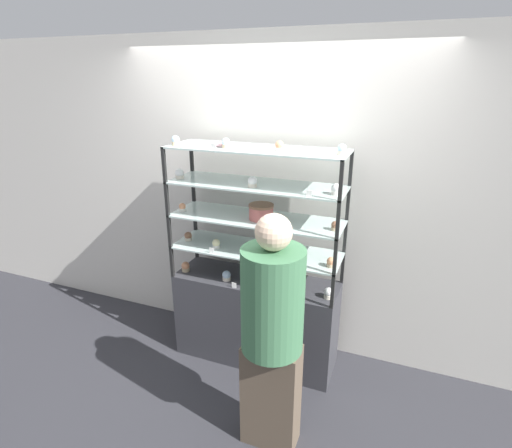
% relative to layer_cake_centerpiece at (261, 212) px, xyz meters
% --- Properties ---
extents(ground_plane, '(20.00, 20.00, 0.00)m').
position_rel_layer_cake_centerpiece_xyz_m(ground_plane, '(-0.05, 0.02, -1.32)').
color(ground_plane, '#2D2D33').
extents(back_wall, '(8.00, 0.05, 2.60)m').
position_rel_layer_cake_centerpiece_xyz_m(back_wall, '(-0.05, 0.37, -0.02)').
color(back_wall, silver).
rests_on(back_wall, ground_plane).
extents(display_base, '(1.32, 0.42, 0.74)m').
position_rel_layer_cake_centerpiece_xyz_m(display_base, '(-0.05, 0.02, -0.95)').
color(display_base, '#333338').
rests_on(display_base, ground_plane).
extents(display_riser_lower, '(1.32, 0.42, 0.26)m').
position_rel_layer_cake_centerpiece_xyz_m(display_riser_lower, '(-0.05, 0.02, -0.34)').
color(display_riser_lower, black).
rests_on(display_riser_lower, display_base).
extents(display_riser_middle, '(1.32, 0.42, 0.26)m').
position_rel_layer_cake_centerpiece_xyz_m(display_riser_middle, '(-0.05, 0.02, -0.07)').
color(display_riser_middle, black).
rests_on(display_riser_middle, display_riser_lower).
extents(display_riser_upper, '(1.32, 0.42, 0.26)m').
position_rel_layer_cake_centerpiece_xyz_m(display_riser_upper, '(-0.05, 0.02, 0.19)').
color(display_riser_upper, black).
rests_on(display_riser_upper, display_riser_middle).
extents(display_riser_top, '(1.32, 0.42, 0.26)m').
position_rel_layer_cake_centerpiece_xyz_m(display_riser_top, '(-0.05, 0.02, 0.45)').
color(display_riser_top, black).
rests_on(display_riser_top, display_riser_upper).
extents(layer_cake_centerpiece, '(0.19, 0.19, 0.11)m').
position_rel_layer_cake_centerpiece_xyz_m(layer_cake_centerpiece, '(0.00, 0.00, 0.00)').
color(layer_cake_centerpiece, '#C66660').
rests_on(layer_cake_centerpiece, display_riser_middle).
extents(sheet_cake_frosted, '(0.25, 0.17, 0.07)m').
position_rel_layer_cake_centerpiece_xyz_m(sheet_cake_frosted, '(0.15, 0.03, -0.55)').
color(sheet_cake_frosted, '#DBBC84').
rests_on(sheet_cake_frosted, display_base).
extents(cupcake_0, '(0.07, 0.07, 0.08)m').
position_rel_layer_cake_centerpiece_xyz_m(cupcake_0, '(-0.65, -0.06, -0.54)').
color(cupcake_0, '#CCB28C').
rests_on(cupcake_0, display_base).
extents(cupcake_1, '(0.07, 0.07, 0.08)m').
position_rel_layer_cake_centerpiece_xyz_m(cupcake_1, '(-0.26, -0.08, -0.54)').
color(cupcake_1, beige).
rests_on(cupcake_1, display_base).
extents(cupcake_2, '(0.07, 0.07, 0.08)m').
position_rel_layer_cake_centerpiece_xyz_m(cupcake_2, '(0.55, -0.06, -0.54)').
color(cupcake_2, beige).
rests_on(cupcake_2, display_base).
extents(price_tag_0, '(0.04, 0.00, 0.04)m').
position_rel_layer_cake_centerpiece_xyz_m(price_tag_0, '(-0.15, -0.17, -0.56)').
color(price_tag_0, white).
rests_on(price_tag_0, display_base).
extents(cupcake_3, '(0.06, 0.06, 0.07)m').
position_rel_layer_cake_centerpiece_xyz_m(cupcake_3, '(-0.63, -0.02, -0.29)').
color(cupcake_3, beige).
rests_on(cupcake_3, display_riser_lower).
extents(cupcake_4, '(0.06, 0.06, 0.07)m').
position_rel_layer_cake_centerpiece_xyz_m(cupcake_4, '(-0.35, -0.07, -0.29)').
color(cupcake_4, white).
rests_on(cupcake_4, display_riser_lower).
extents(cupcake_5, '(0.06, 0.06, 0.07)m').
position_rel_layer_cake_centerpiece_xyz_m(cupcake_5, '(-0.06, -0.02, -0.29)').
color(cupcake_5, '#CCB28C').
rests_on(cupcake_5, display_riser_lower).
extents(cupcake_6, '(0.06, 0.06, 0.07)m').
position_rel_layer_cake_centerpiece_xyz_m(cupcake_6, '(0.24, -0.02, -0.29)').
color(cupcake_6, '#CCB28C').
rests_on(cupcake_6, display_riser_lower).
extents(cupcake_7, '(0.06, 0.06, 0.07)m').
position_rel_layer_cake_centerpiece_xyz_m(cupcake_7, '(0.56, -0.07, -0.29)').
color(cupcake_7, '#CCB28C').
rests_on(cupcake_7, display_riser_lower).
extents(price_tag_1, '(0.04, 0.00, 0.04)m').
position_rel_layer_cake_centerpiece_xyz_m(price_tag_1, '(-0.34, -0.17, -0.30)').
color(price_tag_1, white).
rests_on(price_tag_1, display_riser_lower).
extents(cupcake_8, '(0.05, 0.05, 0.07)m').
position_rel_layer_cake_centerpiece_xyz_m(cupcake_8, '(-0.64, -0.05, -0.03)').
color(cupcake_8, white).
rests_on(cupcake_8, display_riser_middle).
extents(cupcake_9, '(0.05, 0.05, 0.07)m').
position_rel_layer_cake_centerpiece_xyz_m(cupcake_9, '(0.56, -0.03, -0.03)').
color(cupcake_9, '#CCB28C').
rests_on(cupcake_9, display_riser_middle).
extents(price_tag_2, '(0.04, 0.00, 0.04)m').
position_rel_layer_cake_centerpiece_xyz_m(price_tag_2, '(0.24, -0.17, -0.04)').
color(price_tag_2, white).
rests_on(price_tag_2, display_riser_middle).
extents(cupcake_10, '(0.07, 0.07, 0.08)m').
position_rel_layer_cake_centerpiece_xyz_m(cupcake_10, '(-0.66, -0.05, 0.24)').
color(cupcake_10, beige).
rests_on(cupcake_10, display_riser_upper).
extents(cupcake_11, '(0.07, 0.07, 0.08)m').
position_rel_layer_cake_centerpiece_xyz_m(cupcake_11, '(-0.04, -0.08, 0.24)').
color(cupcake_11, beige).
rests_on(cupcake_11, display_riser_upper).
extents(cupcake_12, '(0.07, 0.07, 0.08)m').
position_rel_layer_cake_centerpiece_xyz_m(cupcake_12, '(0.55, -0.06, 0.24)').
color(cupcake_12, white).
rests_on(cupcake_12, display_riser_upper).
extents(price_tag_3, '(0.04, 0.00, 0.04)m').
position_rel_layer_cake_centerpiece_xyz_m(price_tag_3, '(0.40, -0.17, 0.23)').
color(price_tag_3, white).
rests_on(price_tag_3, display_riser_upper).
extents(cupcake_13, '(0.06, 0.06, 0.07)m').
position_rel_layer_cake_centerpiece_xyz_m(cupcake_13, '(-0.64, -0.09, 0.50)').
color(cupcake_13, '#CCB28C').
rests_on(cupcake_13, display_riser_top).
extents(cupcake_14, '(0.06, 0.06, 0.07)m').
position_rel_layer_cake_centerpiece_xyz_m(cupcake_14, '(-0.25, -0.06, 0.50)').
color(cupcake_14, '#CCB28C').
rests_on(cupcake_14, display_riser_top).
extents(cupcake_15, '(0.06, 0.06, 0.07)m').
position_rel_layer_cake_centerpiece_xyz_m(cupcake_15, '(0.15, -0.05, 0.50)').
color(cupcake_15, white).
rests_on(cupcake_15, display_riser_top).
extents(cupcake_16, '(0.06, 0.06, 0.07)m').
position_rel_layer_cake_centerpiece_xyz_m(cupcake_16, '(0.56, -0.02, 0.50)').
color(cupcake_16, beige).
rests_on(cupcake_16, display_riser_top).
extents(price_tag_4, '(0.04, 0.00, 0.04)m').
position_rel_layer_cake_centerpiece_xyz_m(price_tag_4, '(-0.29, -0.17, 0.49)').
color(price_tag_4, white).
rests_on(price_tag_4, display_riser_top).
extents(donut_glazed, '(0.12, 0.12, 0.03)m').
position_rel_layer_cake_centerpiece_xyz_m(donut_glazed, '(-0.31, 0.00, 0.48)').
color(donut_glazed, '#EFB2BC').
rests_on(donut_glazed, display_riser_top).
extents(customer_figure, '(0.37, 0.37, 1.59)m').
position_rel_layer_cake_centerpiece_xyz_m(customer_figure, '(0.35, -0.73, -0.48)').
color(customer_figure, brown).
rests_on(customer_figure, ground_plane).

